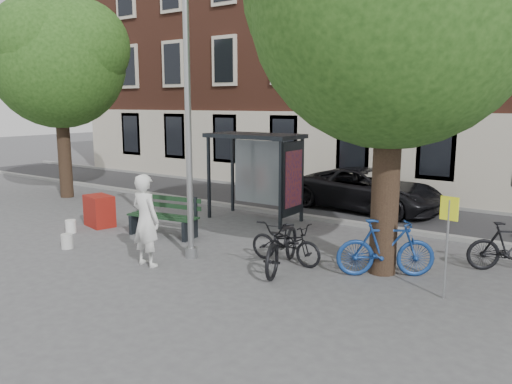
{
  "coord_description": "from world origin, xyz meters",
  "views": [
    {
      "loc": [
        7.53,
        -8.26,
        3.5
      ],
      "look_at": [
        0.79,
        1.48,
        1.4
      ],
      "focal_mm": 35.0,
      "sensor_mm": 36.0,
      "label": 1
    }
  ],
  "objects_px": {
    "red_stand": "(99,211)",
    "bike_c": "(283,243)",
    "bike_b": "(386,248)",
    "painter": "(146,220)",
    "bike_d": "(511,247)",
    "bike_a": "(286,243)",
    "car_dark": "(368,189)",
    "lamppost": "(189,137)",
    "bench": "(164,218)",
    "notice_sign": "(448,226)",
    "bus_shelter": "(267,158)"
  },
  "relations": [
    {
      "from": "bike_a",
      "to": "bike_c",
      "type": "distance_m",
      "value": 0.44
    },
    {
      "from": "bench",
      "to": "bike_d",
      "type": "relative_size",
      "value": 1.17
    },
    {
      "from": "bike_a",
      "to": "lamppost",
      "type": "bearing_deg",
      "value": 113.68
    },
    {
      "from": "bike_b",
      "to": "bike_d",
      "type": "relative_size",
      "value": 1.13
    },
    {
      "from": "lamppost",
      "to": "red_stand",
      "type": "distance_m",
      "value": 4.86
    },
    {
      "from": "painter",
      "to": "bike_b",
      "type": "bearing_deg",
      "value": -150.4
    },
    {
      "from": "painter",
      "to": "notice_sign",
      "type": "relative_size",
      "value": 1.07
    },
    {
      "from": "bench",
      "to": "bike_c",
      "type": "bearing_deg",
      "value": -16.48
    },
    {
      "from": "painter",
      "to": "bike_a",
      "type": "xyz_separation_m",
      "value": [
        2.42,
        1.86,
        -0.55
      ]
    },
    {
      "from": "bike_a",
      "to": "bike_c",
      "type": "height_order",
      "value": "bike_c"
    },
    {
      "from": "lamppost",
      "to": "notice_sign",
      "type": "relative_size",
      "value": 3.23
    },
    {
      "from": "painter",
      "to": "bike_a",
      "type": "height_order",
      "value": "painter"
    },
    {
      "from": "painter",
      "to": "bike_b",
      "type": "relative_size",
      "value": 1.01
    },
    {
      "from": "lamppost",
      "to": "bus_shelter",
      "type": "relative_size",
      "value": 2.14
    },
    {
      "from": "notice_sign",
      "to": "red_stand",
      "type": "bearing_deg",
      "value": -170.81
    },
    {
      "from": "red_stand",
      "to": "painter",
      "type": "bearing_deg",
      "value": -24.38
    },
    {
      "from": "bike_d",
      "to": "car_dark",
      "type": "distance_m",
      "value": 6.38
    },
    {
      "from": "bus_shelter",
      "to": "car_dark",
      "type": "relative_size",
      "value": 0.57
    },
    {
      "from": "lamppost",
      "to": "bike_b",
      "type": "height_order",
      "value": "lamppost"
    },
    {
      "from": "car_dark",
      "to": "lamppost",
      "type": "bearing_deg",
      "value": 176.59
    },
    {
      "from": "bike_b",
      "to": "bike_a",
      "type": "bearing_deg",
      "value": 68.28
    },
    {
      "from": "bus_shelter",
      "to": "bike_b",
      "type": "bearing_deg",
      "value": -30.55
    },
    {
      "from": "bench",
      "to": "bike_b",
      "type": "height_order",
      "value": "bike_b"
    },
    {
      "from": "bike_c",
      "to": "bike_a",
      "type": "bearing_deg",
      "value": 97.89
    },
    {
      "from": "bike_d",
      "to": "red_stand",
      "type": "bearing_deg",
      "value": 75.54
    },
    {
      "from": "painter",
      "to": "bike_c",
      "type": "distance_m",
      "value": 3.01
    },
    {
      "from": "bike_b",
      "to": "red_stand",
      "type": "xyz_separation_m",
      "value": [
        -8.33,
        -0.57,
        -0.15
      ]
    },
    {
      "from": "bike_c",
      "to": "bike_b",
      "type": "bearing_deg",
      "value": 6.69
    },
    {
      "from": "car_dark",
      "to": "notice_sign",
      "type": "relative_size",
      "value": 2.66
    },
    {
      "from": "lamppost",
      "to": "bike_b",
      "type": "bearing_deg",
      "value": 17.58
    },
    {
      "from": "bike_b",
      "to": "bike_d",
      "type": "bearing_deg",
      "value": -81.67
    },
    {
      "from": "bench",
      "to": "red_stand",
      "type": "height_order",
      "value": "bench"
    },
    {
      "from": "bike_a",
      "to": "bike_b",
      "type": "height_order",
      "value": "bike_b"
    },
    {
      "from": "painter",
      "to": "car_dark",
      "type": "xyz_separation_m",
      "value": [
        1.74,
        8.2,
        -0.32
      ]
    },
    {
      "from": "bike_b",
      "to": "car_dark",
      "type": "relative_size",
      "value": 0.4
    },
    {
      "from": "bike_c",
      "to": "bike_d",
      "type": "distance_m",
      "value": 4.79
    },
    {
      "from": "bike_b",
      "to": "bike_c",
      "type": "xyz_separation_m",
      "value": [
        -1.96,
        -0.81,
        -0.02
      ]
    },
    {
      "from": "bike_a",
      "to": "bus_shelter",
      "type": "bearing_deg",
      "value": 38.77
    },
    {
      "from": "red_stand",
      "to": "bike_c",
      "type": "bearing_deg",
      "value": -2.2
    },
    {
      "from": "bench",
      "to": "bike_b",
      "type": "relative_size",
      "value": 1.04
    },
    {
      "from": "bike_b",
      "to": "lamppost",
      "type": "bearing_deg",
      "value": 74.69
    },
    {
      "from": "notice_sign",
      "to": "bike_c",
      "type": "bearing_deg",
      "value": -166.13
    },
    {
      "from": "bike_b",
      "to": "bike_c",
      "type": "height_order",
      "value": "bike_b"
    },
    {
      "from": "bike_b",
      "to": "car_dark",
      "type": "bearing_deg",
      "value": -7.51
    },
    {
      "from": "bike_d",
      "to": "painter",
      "type": "bearing_deg",
      "value": 94.41
    },
    {
      "from": "red_stand",
      "to": "notice_sign",
      "type": "relative_size",
      "value": 0.48
    },
    {
      "from": "bike_d",
      "to": "red_stand",
      "type": "xyz_separation_m",
      "value": [
        -10.39,
        -2.37,
        -0.08
      ]
    },
    {
      "from": "bench",
      "to": "notice_sign",
      "type": "distance_m",
      "value": 7.43
    },
    {
      "from": "bench",
      "to": "notice_sign",
      "type": "relative_size",
      "value": 1.1
    },
    {
      "from": "lamppost",
      "to": "bench",
      "type": "height_order",
      "value": "lamppost"
    }
  ]
}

